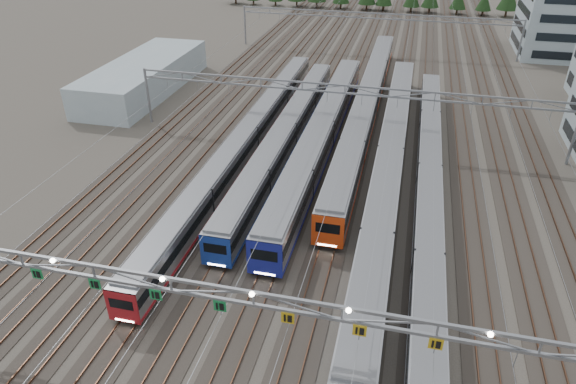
% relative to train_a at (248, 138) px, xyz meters
% --- Properties ---
extents(ground, '(400.00, 400.00, 0.00)m').
position_rel_train_a_xyz_m(ground, '(11.25, -33.83, -2.01)').
color(ground, '#47423A').
rests_on(ground, ground).
extents(track_bed, '(54.00, 260.00, 5.42)m').
position_rel_train_a_xyz_m(track_bed, '(11.25, 66.17, -0.52)').
color(track_bed, '#2D2823').
rests_on(track_bed, ground).
extents(train_a, '(2.70, 63.54, 3.52)m').
position_rel_train_a_xyz_m(train_a, '(0.00, 0.00, 0.00)').
color(train_a, black).
rests_on(train_a, ground).
extents(train_b, '(2.87, 51.30, 3.74)m').
position_rel_train_a_xyz_m(train_b, '(4.50, 1.92, 0.11)').
color(train_b, black).
rests_on(train_b, ground).
extents(train_c, '(3.19, 53.63, 4.17)m').
position_rel_train_a_xyz_m(train_c, '(9.00, 2.85, 0.33)').
color(train_c, black).
rests_on(train_c, ground).
extents(train_d, '(3.08, 67.07, 4.02)m').
position_rel_train_a_xyz_m(train_d, '(13.50, 14.92, 0.25)').
color(train_d, black).
rests_on(train_d, ground).
extents(train_e, '(3.04, 68.28, 3.96)m').
position_rel_train_a_xyz_m(train_e, '(18.00, -2.61, 0.22)').
color(train_e, black).
rests_on(train_e, ground).
extents(train_f, '(2.56, 64.74, 3.32)m').
position_rel_train_a_xyz_m(train_f, '(22.50, -4.66, -0.10)').
color(train_f, black).
rests_on(train_f, ground).
extents(gantry_near, '(56.36, 0.61, 8.08)m').
position_rel_train_a_xyz_m(gantry_near, '(11.20, -33.95, 5.08)').
color(gantry_near, gray).
rests_on(gantry_near, ground).
extents(gantry_mid, '(56.36, 0.36, 8.00)m').
position_rel_train_a_xyz_m(gantry_mid, '(11.25, 6.17, 4.38)').
color(gantry_mid, gray).
rests_on(gantry_mid, ground).
extents(gantry_far, '(56.36, 0.36, 8.00)m').
position_rel_train_a_xyz_m(gantry_far, '(11.25, 51.17, 4.38)').
color(gantry_far, gray).
rests_on(gantry_far, ground).
extents(west_shed, '(10.00, 30.00, 4.97)m').
position_rel_train_a_xyz_m(west_shed, '(-23.83, 18.33, 0.48)').
color(west_shed, '#9AAEB7').
rests_on(west_shed, ground).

